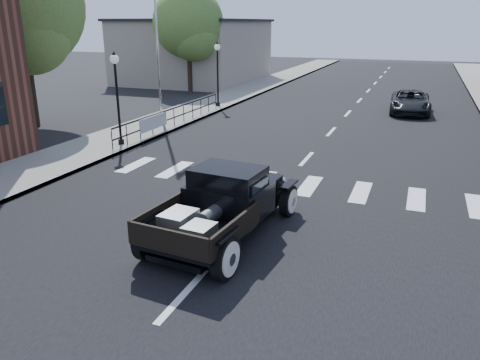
% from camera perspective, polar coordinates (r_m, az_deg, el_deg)
% --- Properties ---
extents(ground, '(120.00, 120.00, 0.00)m').
position_cam_1_polar(ground, '(11.60, 0.01, -6.49)').
color(ground, black).
rests_on(ground, ground).
extents(road, '(14.00, 80.00, 0.02)m').
position_cam_1_polar(road, '(25.56, 12.31, 7.14)').
color(road, black).
rests_on(road, ground).
extents(road_markings, '(12.00, 60.00, 0.06)m').
position_cam_1_polar(road_markings, '(20.75, 10.04, 4.63)').
color(road_markings, silver).
rests_on(road_markings, ground).
extents(sidewalk_left, '(3.00, 80.00, 0.15)m').
position_cam_1_polar(sidewalk_left, '(28.09, -5.21, 8.64)').
color(sidewalk_left, gray).
rests_on(sidewalk_left, ground).
extents(low_building_left, '(10.00, 12.00, 5.00)m').
position_cam_1_polar(low_building_left, '(42.27, -5.49, 15.29)').
color(low_building_left, '#A99F8E').
rests_on(low_building_left, ground).
extents(railing, '(0.08, 10.00, 1.00)m').
position_cam_1_polar(railing, '(23.09, -8.05, 7.80)').
color(railing, black).
rests_on(railing, sidewalk_left).
extents(banner, '(0.04, 2.20, 0.60)m').
position_cam_1_polar(banner, '(21.40, -10.43, 6.27)').
color(banner, silver).
rests_on(banner, sidewalk_left).
extents(lamp_post_b, '(0.36, 0.36, 3.71)m').
position_cam_1_polar(lamp_post_b, '(19.69, -14.70, 9.53)').
color(lamp_post_b, black).
rests_on(lamp_post_b, sidewalk_left).
extents(lamp_post_c, '(0.36, 0.36, 3.71)m').
position_cam_1_polar(lamp_post_c, '(28.35, -2.74, 12.73)').
color(lamp_post_c, black).
rests_on(lamp_post_c, sidewalk_left).
extents(big_tree_near, '(5.86, 5.86, 8.61)m').
position_cam_1_polar(big_tree_near, '(25.16, -24.82, 15.61)').
color(big_tree_near, '#507030').
rests_on(big_tree_near, ground).
extents(big_tree_far, '(5.09, 5.09, 7.48)m').
position_cam_1_polar(big_tree_far, '(35.74, -6.25, 16.66)').
color(big_tree_far, '#507030').
rests_on(big_tree_far, ground).
extents(hotrod_pickup, '(2.76, 5.16, 1.72)m').
position_cam_1_polar(hotrod_pickup, '(11.08, -1.96, -2.89)').
color(hotrod_pickup, black).
rests_on(hotrod_pickup, ground).
extents(second_car, '(2.32, 4.68, 1.27)m').
position_cam_1_polar(second_car, '(28.59, 20.04, 8.92)').
color(second_car, black).
rests_on(second_car, ground).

